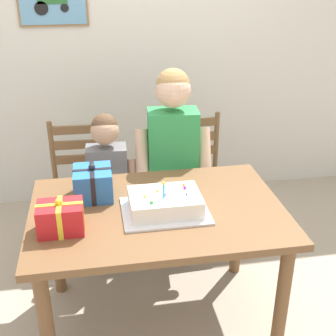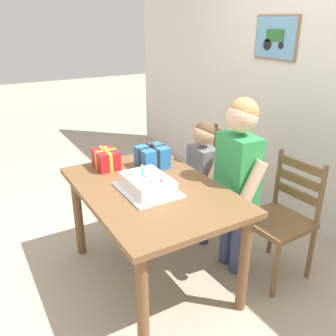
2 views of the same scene
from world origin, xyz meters
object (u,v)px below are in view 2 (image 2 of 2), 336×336
chair_right (281,218)px  child_younger (202,172)px  chair_left (213,179)px  gift_box_red_large (152,157)px  dining_table (151,201)px  child_older (237,171)px  birthday_cake (147,184)px  gift_box_beside_cake (106,159)px

chair_right → child_younger: size_ratio=0.85×
chair_right → chair_left: bearing=180.0°
child_younger → gift_box_red_large: bearing=-102.2°
chair_left → chair_right: bearing=-0.0°
dining_table → child_older: 0.65m
chair_left → child_younger: size_ratio=0.85×
gift_box_red_large → child_younger: child_younger is taller
birthday_cake → gift_box_beside_cake: size_ratio=2.01×
dining_table → child_older: size_ratio=0.98×
gift_box_red_large → child_younger: size_ratio=0.20×
chair_left → child_older: 0.75m
child_younger → gift_box_beside_cake: bearing=-108.7°
gift_box_beside_cake → child_younger: size_ratio=0.20×
chair_right → child_younger: (-0.65, -0.26, 0.19)m
gift_box_red_large → chair_left: 0.77m
birthday_cake → chair_right: 1.04m
child_younger → chair_left: bearing=125.1°
birthday_cake → chair_right: size_ratio=0.48×
gift_box_red_large → chair_left: bearing=97.8°
chair_right → gift_box_red_large: bearing=-137.6°
child_younger → child_older: bearing=-0.1°
chair_right → child_younger: 0.72m
gift_box_beside_cake → child_younger: 0.79m
dining_table → chair_right: 0.97m
gift_box_red_large → gift_box_beside_cake: size_ratio=1.01×
chair_right → child_older: 0.49m
child_older → child_younger: size_ratio=1.24×
dining_table → birthday_cake: 0.16m
gift_box_red_large → child_older: child_older is taller
dining_table → gift_box_beside_cake: size_ratio=6.02×
chair_left → child_younger: child_younger is taller
birthday_cake → chair_left: bearing=116.4°
gift_box_beside_cake → chair_left: gift_box_beside_cake is taller
gift_box_red_large → dining_table: bearing=-29.9°
birthday_cake → chair_left: birthday_cake is taller
birthday_cake → gift_box_beside_cake: 0.52m
dining_table → chair_right: size_ratio=1.43×
dining_table → chair_left: 0.97m
child_older → child_younger: bearing=179.9°
gift_box_beside_cake → chair_right: bearing=47.9°
gift_box_beside_cake → chair_left: bearing=86.2°
birthday_cake → gift_box_red_large: 0.42m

